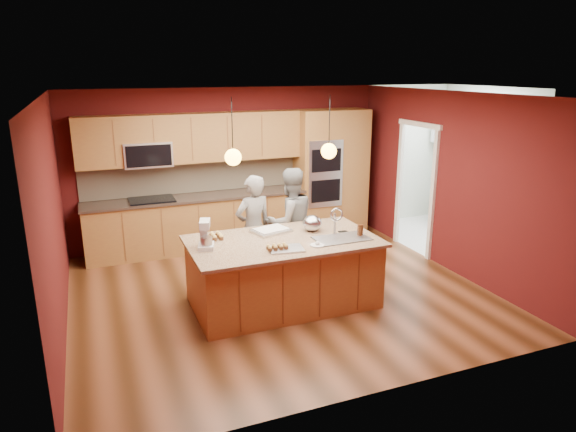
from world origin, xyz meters
name	(u,v)px	position (x,y,z in m)	size (l,w,h in m)	color
floor	(280,292)	(0.00, 0.00, 0.00)	(5.50, 5.50, 0.00)	#432410
ceiling	(279,94)	(0.00, 0.00, 2.70)	(5.50, 5.50, 0.00)	silver
wall_back	(229,166)	(0.00, 2.50, 1.35)	(5.50, 5.50, 0.00)	#4D1111
wall_front	(378,263)	(0.00, -2.50, 1.35)	(5.50, 5.50, 0.00)	#4D1111
wall_left	(53,221)	(-2.75, 0.00, 1.35)	(5.00, 5.00, 0.00)	#4D1111
wall_right	(449,182)	(2.75, 0.00, 1.35)	(5.00, 5.00, 0.00)	#4D1111
cabinet_run	(195,193)	(-0.68, 2.25, 0.98)	(3.74, 0.64, 2.30)	#995F33
oven_column	(331,173)	(1.85, 2.19, 1.15)	(1.30, 0.62, 2.30)	#995F33
doorway_trim	(415,190)	(2.73, 0.80, 1.05)	(0.08, 1.11, 2.20)	white
laundry_room	(481,129)	(4.35, 1.20, 1.95)	(2.60, 2.70, 2.70)	beige
pendant_left	(233,157)	(-0.71, -0.33, 2.00)	(0.20, 0.20, 0.80)	black
pendant_right	(329,151)	(0.55, -0.33, 2.00)	(0.20, 0.20, 0.80)	black
island	(284,271)	(-0.06, -0.34, 0.46)	(2.42, 1.36, 1.27)	#995F33
person_left	(253,228)	(-0.18, 0.59, 0.78)	(0.57, 0.38, 1.57)	black
person_right	(290,222)	(0.39, 0.59, 0.81)	(0.79, 0.62, 1.63)	slate
stand_mixer	(205,236)	(-1.07, -0.28, 1.04)	(0.25, 0.29, 0.35)	white
sheet_cake	(271,230)	(-0.11, 0.03, 0.91)	(0.55, 0.46, 0.05)	silver
cooling_rack	(286,249)	(-0.18, -0.70, 0.90)	(0.42, 0.30, 0.02)	#BABDC2
mixing_bowl	(312,223)	(0.43, -0.13, 1.00)	(0.26, 0.26, 0.22)	#B2B4B8
plate	(317,245)	(0.24, -0.71, 0.90)	(0.18, 0.18, 0.01)	silver
tumbler	(360,230)	(0.92, -0.56, 0.97)	(0.08, 0.08, 0.16)	#3C1D0D
phone	(343,232)	(0.79, -0.33, 0.90)	(0.12, 0.06, 0.01)	black
cupcakes_left	(216,236)	(-0.86, 0.03, 0.93)	(0.16, 0.24, 0.07)	tan
cupcakes_rack	(277,247)	(-0.29, -0.69, 0.94)	(0.27, 0.14, 0.06)	tan
cupcakes_right	(314,222)	(0.57, 0.13, 0.93)	(0.17, 0.17, 0.08)	tan
washer	(478,210)	(4.22, 0.93, 0.52)	(0.65, 0.67, 1.05)	white
dryer	(453,201)	(4.19, 1.58, 0.53)	(0.66, 0.68, 1.06)	white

